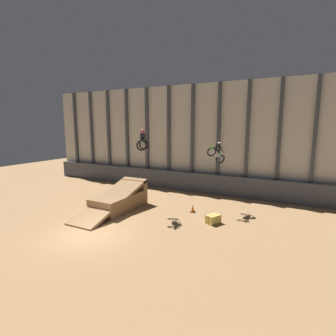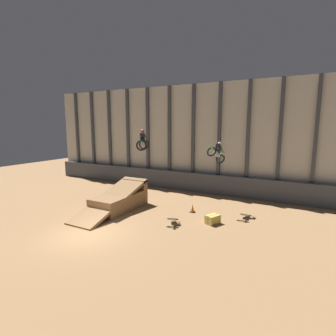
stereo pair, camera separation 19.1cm
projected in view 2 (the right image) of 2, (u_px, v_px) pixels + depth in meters
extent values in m
plane|color=#9E754C|center=(88.00, 234.00, 15.21)|extent=(60.00, 60.00, 0.00)
cube|color=beige|center=(182.00, 138.00, 25.53)|extent=(32.00, 0.12, 10.04)
cube|color=#3D424C|center=(77.00, 135.00, 31.84)|extent=(0.28, 0.28, 10.04)
cube|color=#3D424C|center=(93.00, 136.00, 30.66)|extent=(0.28, 0.28, 10.04)
cube|color=#3D424C|center=(110.00, 136.00, 29.48)|extent=(0.28, 0.28, 10.04)
cube|color=#3D424C|center=(128.00, 137.00, 28.30)|extent=(0.28, 0.28, 10.04)
cube|color=#3D424C|center=(148.00, 137.00, 27.13)|extent=(0.28, 0.28, 10.04)
cube|color=#3D424C|center=(169.00, 138.00, 25.95)|extent=(0.28, 0.28, 10.04)
cube|color=#3D424C|center=(193.00, 138.00, 24.77)|extent=(0.28, 0.28, 10.04)
cube|color=#3D424C|center=(219.00, 139.00, 23.59)|extent=(0.28, 0.28, 10.04)
cube|color=#3D424C|center=(248.00, 140.00, 22.41)|extent=(0.28, 0.28, 10.04)
cube|color=#3D424C|center=(280.00, 141.00, 21.23)|extent=(0.28, 0.28, 10.04)
cube|color=#3D424C|center=(315.00, 142.00, 20.05)|extent=(0.28, 0.28, 10.04)
cube|color=#474C56|center=(178.00, 181.00, 25.54)|extent=(31.36, 0.20, 1.81)
cube|color=#966F48|center=(119.00, 201.00, 19.75)|extent=(2.17, 4.49, 1.15)
cube|color=olive|center=(135.00, 191.00, 21.42)|extent=(2.21, 0.50, 1.91)
cube|color=#9E754C|center=(111.00, 200.00, 18.85)|extent=(2.21, 6.47, 2.11)
torus|color=black|center=(144.00, 145.00, 18.99)|extent=(0.71, 0.44, 0.73)
torus|color=black|center=(141.00, 145.00, 17.61)|extent=(0.71, 0.44, 0.73)
cube|color=#B7B7BC|center=(143.00, 143.00, 18.23)|extent=(0.40, 0.55, 0.30)
cube|color=green|center=(143.00, 140.00, 18.38)|extent=(0.38, 0.49, 0.25)
cube|color=black|center=(142.00, 140.00, 17.98)|extent=(0.39, 0.58, 0.14)
cube|color=green|center=(141.00, 142.00, 17.47)|extent=(0.29, 0.39, 0.07)
cylinder|color=#B7B7BC|center=(144.00, 141.00, 18.78)|extent=(0.17, 0.27, 0.53)
cylinder|color=black|center=(144.00, 138.00, 18.71)|extent=(0.60, 0.34, 0.04)
cube|color=black|center=(142.00, 136.00, 18.14)|extent=(0.39, 0.40, 0.53)
sphere|color=red|center=(143.00, 131.00, 18.20)|extent=(0.35, 0.36, 0.27)
cylinder|color=black|center=(141.00, 140.00, 18.24)|extent=(0.28, 0.41, 0.34)
cylinder|color=black|center=(144.00, 140.00, 18.23)|extent=(0.28, 0.41, 0.34)
cylinder|color=black|center=(141.00, 136.00, 18.38)|extent=(0.30, 0.49, 0.27)
cylinder|color=black|center=(145.00, 136.00, 18.37)|extent=(0.30, 0.49, 0.27)
torus|color=black|center=(220.00, 159.00, 19.50)|extent=(0.81, 0.59, 0.70)
torus|color=black|center=(211.00, 152.00, 18.48)|extent=(0.81, 0.59, 0.70)
cube|color=#B7B7BC|center=(216.00, 154.00, 18.97)|extent=(0.31, 0.62, 0.49)
cube|color=green|center=(218.00, 152.00, 19.14)|extent=(0.31, 0.53, 0.42)
cube|color=black|center=(215.00, 150.00, 18.85)|extent=(0.29, 0.57, 0.36)
cube|color=green|center=(212.00, 148.00, 18.46)|extent=(0.22, 0.37, 0.22)
cylinder|color=#B7B7BC|center=(220.00, 155.00, 19.41)|extent=(0.16, 0.45, 0.40)
cylinder|color=black|center=(221.00, 152.00, 19.43)|extent=(0.65, 0.19, 0.04)
cube|color=black|center=(218.00, 147.00, 19.05)|extent=(0.33, 0.32, 0.52)
sphere|color=silver|center=(220.00, 144.00, 19.18)|extent=(0.34, 0.40, 0.35)
cylinder|color=black|center=(216.00, 151.00, 19.12)|extent=(0.18, 0.31, 0.42)
cylinder|color=black|center=(219.00, 151.00, 18.96)|extent=(0.18, 0.31, 0.42)
cylinder|color=black|center=(217.00, 148.00, 19.33)|extent=(0.17, 0.42, 0.44)
cylinder|color=black|center=(221.00, 148.00, 19.12)|extent=(0.17, 0.42, 0.44)
cube|color=black|center=(192.00, 212.00, 19.05)|extent=(0.36, 0.36, 0.03)
cone|color=orange|center=(193.00, 208.00, 19.01)|extent=(0.28, 0.28, 0.55)
cube|color=#CCB751|center=(213.00, 219.00, 16.82)|extent=(0.92, 1.07, 0.56)
cube|color=#996623|center=(213.00, 219.00, 16.82)|extent=(0.41, 0.85, 0.57)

